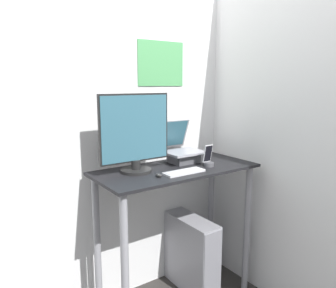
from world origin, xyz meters
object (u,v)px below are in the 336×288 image
Objects in this scene: mouse at (159,175)px; computer_tower at (191,253)px; laptop at (181,152)px; monitor at (135,136)px; cell_phone at (208,160)px; keyboard at (184,172)px.

mouse reaches higher than computer_tower.
laptop is 0.45m from mouse.
monitor is 9.75× the size of mouse.
laptop is 2.07× the size of cell_phone.
monitor is 0.57m from cell_phone.
mouse is 0.09× the size of computer_tower.
monitor is at bearing 106.88° from mouse.
keyboard is at bearing -139.15° from computer_tower.
laptop is 6.00× the size of mouse.
monitor is 0.31m from mouse.
monitor reaches higher than mouse.
keyboard is 0.19m from mouse.
laptop is at bearing 56.26° from keyboard.
computer_tower is (0.24, 0.21, -0.76)m from keyboard.
monitor is 0.89× the size of computer_tower.
cell_phone is (0.26, 0.05, 0.03)m from keyboard.
monitor is 3.37× the size of cell_phone.
computer_tower is at bearing 40.85° from keyboard.
laptop reaches higher than cell_phone.
laptop is 0.46m from monitor.
monitor is 0.40m from keyboard.
cell_phone is 0.81m from computer_tower.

